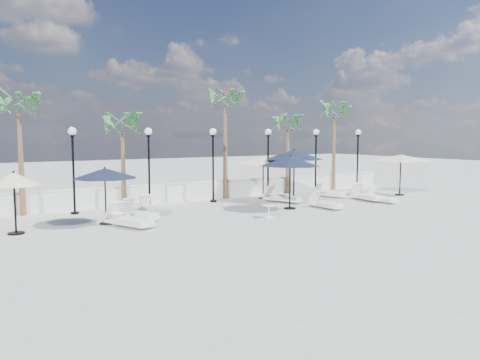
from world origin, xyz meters
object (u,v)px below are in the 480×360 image
parasol_cream_small (14,180)px  parasol_navy_left (105,174)px  parasol_navy_mid (290,162)px  lounger_7 (329,193)px  lounger_1 (129,220)px  lounger_2 (138,214)px  lounger_5 (382,198)px  lounger_8 (367,195)px  parasol_cream_sq_a (263,158)px  parasol_navy_right (294,155)px  lounger_4 (282,197)px  lounger_6 (325,203)px  lounger_3 (148,207)px  parasol_cream_sq_b (401,155)px

parasol_cream_small → parasol_navy_left: bearing=4.0°
parasol_navy_mid → lounger_7: bearing=25.8°
parasol_navy_left → lounger_1: bearing=-62.4°
lounger_7 → parasol_cream_small: size_ratio=0.86×
lounger_2 → parasol_cream_small: size_ratio=0.95×
lounger_7 → parasol_cream_small: parasol_cream_small is taller
parasol_navy_left → parasol_navy_mid: size_ratio=0.90×
lounger_1 → lounger_5: bearing=-25.4°
lounger_8 → parasol_cream_sq_a: parasol_cream_sq_a is taller
lounger_7 → parasol_cream_sq_a: parasol_cream_sq_a is taller
parasol_navy_left → parasol_navy_right: (10.34, 1.18, 0.45)m
parasol_navy_left → parasol_cream_small: parasol_navy_left is taller
lounger_4 → lounger_7: 3.50m
lounger_5 → lounger_6: lounger_6 is taller
lounger_5 → parasol_cream_small: size_ratio=0.79×
parasol_cream_sq_a → lounger_8: bearing=-40.1°
lounger_4 → lounger_6: lounger_4 is taller
lounger_1 → lounger_3: (1.95, 3.17, -0.06)m
lounger_2 → lounger_4: 8.14m
parasol_cream_sq_a → parasol_cream_small: size_ratio=2.20×
lounger_3 → lounger_7: 10.48m
parasol_navy_left → parasol_cream_sq_b: 17.02m
parasol_cream_sq_a → lounger_6: bearing=-82.9°
lounger_2 → parasol_navy_mid: bearing=-27.6°
lounger_4 → parasol_cream_sq_b: (7.54, -1.32, 2.08)m
lounger_3 → parasol_cream_small: (-5.77, -2.30, 1.71)m
lounger_3 → parasol_navy_mid: bearing=-17.7°
parasol_navy_left → parasol_cream_sq_b: parasol_cream_sq_b is taller
lounger_2 → lounger_5: lounger_2 is taller
parasol_navy_left → parasol_navy_right: 10.42m
lounger_8 → parasol_cream_sq_b: 3.95m
lounger_7 → parasol_cream_sq_a: bearing=140.7°
lounger_6 → lounger_4: bearing=99.1°
parasol_navy_mid → parasol_cream_sq_b: size_ratio=0.56×
parasol_navy_mid → parasol_cream_sq_a: parasol_navy_mid is taller
lounger_8 → lounger_6: bearing=-160.8°
lounger_2 → lounger_3: lounger_2 is taller
lounger_1 → lounger_2: size_ratio=1.06×
lounger_3 → lounger_1: bearing=-112.9°
lounger_6 → lounger_1: bearing=174.6°
lounger_1 → parasol_cream_sq_a: parasol_cream_sq_a is taller
lounger_2 → lounger_6: bearing=-31.0°
lounger_5 → parasol_cream_sq_a: 6.59m
lounger_6 → parasol_cream_sq_a: parasol_cream_sq_a is taller
lounger_1 → parasol_cream_small: size_ratio=1.01×
lounger_2 → lounger_5: (12.44, -1.94, -0.04)m
parasol_cream_sq_b → parasol_cream_small: size_ratio=2.25×
lounger_8 → parasol_navy_left: (-13.70, 0.82, 1.72)m
lounger_4 → parasol_navy_mid: 2.93m
lounger_2 → lounger_7: (11.59, 1.10, -0.02)m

